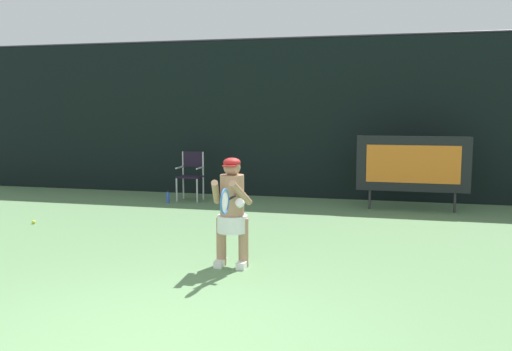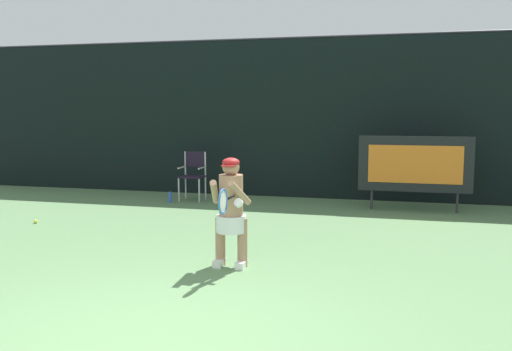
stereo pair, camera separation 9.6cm
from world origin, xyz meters
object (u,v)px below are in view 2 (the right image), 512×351
umpire_chair (193,173)px  tennis_racket (224,201)px  scoreboard (415,164)px  tennis_player (231,209)px  tennis_ball_loose (36,221)px  water_bottle (170,197)px

umpire_chair → tennis_racket: size_ratio=1.79×
scoreboard → tennis_player: (-2.36, -4.70, -0.19)m
tennis_racket → umpire_chair: bearing=119.4°
scoreboard → tennis_ball_loose: size_ratio=32.35×
tennis_player → tennis_ball_loose: (-4.20, 1.71, -0.73)m
tennis_player → tennis_ball_loose: 4.59m
tennis_player → tennis_ball_loose: size_ratio=20.85×
tennis_racket → tennis_ball_loose: 4.94m
umpire_chair → tennis_player: tennis_player is taller
scoreboard → tennis_ball_loose: 7.26m
umpire_chair → tennis_racket: bearing=-65.3°
scoreboard → water_bottle: bearing=-176.4°
water_bottle → tennis_racket: bearing=-60.0°
scoreboard → tennis_player: scoreboard is taller
tennis_player → tennis_ball_loose: bearing=157.8°
tennis_ball_loose → umpire_chair: bearing=60.1°
scoreboard → tennis_player: 5.26m
water_bottle → scoreboard: bearing=3.6°
umpire_chair → water_bottle: 0.78m
umpire_chair → water_bottle: size_ratio=4.08×
water_bottle → tennis_racket: (2.85, -4.94, 0.83)m
umpire_chair → tennis_player: bearing=-63.7°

